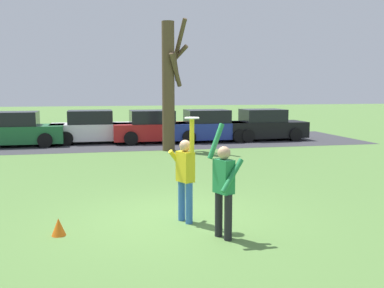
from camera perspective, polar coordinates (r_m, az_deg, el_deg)
The scene contains 12 objects.
ground_plane at distance 9.05m, azimuth -2.34°, elevation -9.75°, with size 120.00×120.00×0.00m, color #567F3D.
person_catcher at distance 8.63m, azimuth -0.88°, elevation -3.87°, with size 0.50×0.59×2.08m.
person_defender at distance 7.72m, azimuth 4.15°, elevation -5.24°, with size 0.58×0.65×2.04m.
frisbee_disc at distance 8.31m, azimuth -0.01°, elevation 3.42°, with size 0.28×0.28×0.02m, color white.
parked_car_green at distance 21.79m, azimuth -21.85°, elevation 1.66°, with size 4.12×2.08×1.59m.
parked_car_white at distance 22.02m, azimuth -12.81°, elevation 2.06°, with size 4.12×2.08×1.59m.
parked_car_red at distance 21.66m, azimuth -4.95°, elevation 2.13°, with size 4.12×2.08×1.59m.
parked_car_blue at distance 22.06m, azimuth 2.23°, elevation 2.24°, with size 4.12×2.08×1.59m.
parked_car_black at distance 22.98m, azimuth 9.44°, elevation 2.35°, with size 4.12×2.08×1.59m.
parking_strip at distance 21.98m, azimuth -5.26°, elevation 0.30°, with size 21.25×6.40×0.01m, color #38383D.
bare_tree_tall at distance 18.65m, azimuth -2.97°, elevation 7.92°, with size 1.17×1.52×5.55m.
field_cone_orange at distance 8.40m, azimuth -17.00°, elevation -10.30°, with size 0.26×0.26×0.32m, color orange.
Camera 1 is at (-1.48, -8.53, 2.64)m, focal length 40.91 mm.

